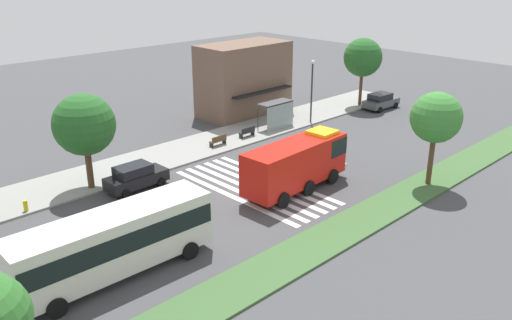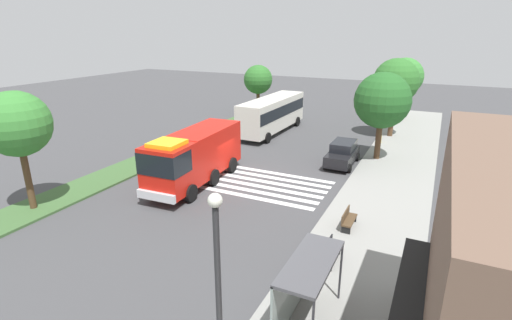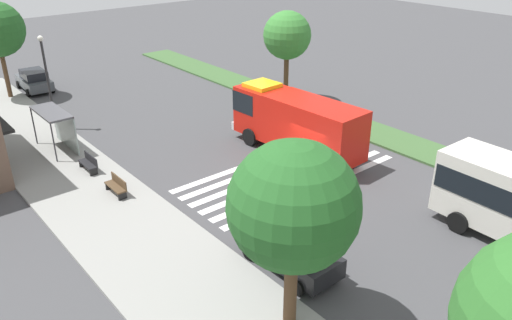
% 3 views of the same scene
% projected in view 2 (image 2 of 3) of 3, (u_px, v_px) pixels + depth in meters
% --- Properties ---
extents(ground_plane, '(120.00, 120.00, 0.00)m').
position_uv_depth(ground_plane, '(241.00, 178.00, 26.98)').
color(ground_plane, '#424244').
extents(sidewalk, '(60.00, 5.38, 0.14)m').
position_uv_depth(sidewalk, '(382.00, 202.00, 23.00)').
color(sidewalk, gray).
rests_on(sidewalk, ground_plane).
extents(median_strip, '(60.00, 3.00, 0.14)m').
position_uv_depth(median_strip, '(147.00, 160.00, 30.42)').
color(median_strip, '#3D6033').
rests_on(median_strip, ground_plane).
extents(crosswalk, '(4.95, 12.42, 0.01)m').
position_uv_depth(crosswalk, '(238.00, 180.00, 26.66)').
color(crosswalk, silver).
rests_on(crosswalk, ground_plane).
extents(fire_truck, '(8.96, 3.19, 3.71)m').
position_uv_depth(fire_truck, '(193.00, 156.00, 25.21)').
color(fire_truck, red).
rests_on(fire_truck, ground_plane).
extents(parked_car_west, '(4.45, 2.07, 1.81)m').
position_uv_depth(parked_car_west, '(343.00, 153.00, 29.36)').
color(parked_car_west, black).
rests_on(parked_car_west, ground_plane).
extents(transit_bus, '(10.71, 3.05, 3.48)m').
position_uv_depth(transit_bus, '(272.00, 112.00, 38.32)').
color(transit_bus, silver).
rests_on(transit_bus, ground_plane).
extents(bus_stop_shelter, '(3.50, 1.40, 2.46)m').
position_uv_depth(bus_stop_shelter, '(301.00, 277.00, 13.07)').
color(bus_stop_shelter, '#4C4C51').
rests_on(bus_stop_shelter, sidewalk).
extents(bench_near_shelter, '(1.60, 0.50, 0.90)m').
position_uv_depth(bench_near_shelter, '(330.00, 252.00, 16.90)').
color(bench_near_shelter, black).
rests_on(bench_near_shelter, sidewalk).
extents(bench_west_of_shelter, '(1.60, 0.50, 0.90)m').
position_uv_depth(bench_west_of_shelter, '(348.00, 219.00, 19.85)').
color(bench_west_of_shelter, '#4C3823').
rests_on(bench_west_of_shelter, sidewalk).
extents(street_lamp, '(0.36, 0.36, 6.13)m').
position_uv_depth(street_lamp, '(218.00, 285.00, 9.69)').
color(street_lamp, '#2D2D30').
rests_on(street_lamp, sidewalk).
extents(sidewalk_tree_far_west, '(4.09, 4.09, 6.89)m').
position_uv_depth(sidewalk_tree_far_west, '(404.00, 77.00, 42.38)').
color(sidewalk_tree_far_west, '#47301E').
rests_on(sidewalk_tree_far_west, sidewalk).
extents(sidewalk_tree_west, '(4.20, 4.20, 7.31)m').
position_uv_depth(sidewalk_tree_west, '(396.00, 82.00, 35.58)').
color(sidewalk_tree_west, '#513823').
rests_on(sidewalk_tree_west, sidewalk).
extents(sidewalk_tree_center, '(4.27, 4.27, 6.78)m').
position_uv_depth(sidewalk_tree_center, '(382.00, 101.00, 29.19)').
color(sidewalk_tree_center, '#513823').
rests_on(sidewalk_tree_center, sidewalk).
extents(median_tree_far_west, '(3.47, 3.47, 5.77)m').
position_uv_depth(median_tree_far_west, '(258.00, 80.00, 46.50)').
color(median_tree_far_west, '#513823').
rests_on(median_tree_far_west, median_strip).
extents(median_tree_west, '(3.56, 3.56, 6.72)m').
position_uv_depth(median_tree_west, '(17.00, 125.00, 20.59)').
color(median_tree_west, '#513823').
rests_on(median_tree_west, median_strip).
extents(fire_hydrant, '(0.28, 0.28, 0.70)m').
position_uv_depth(fire_hydrant, '(380.00, 139.00, 34.91)').
color(fire_hydrant, gold).
rests_on(fire_hydrant, sidewalk).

